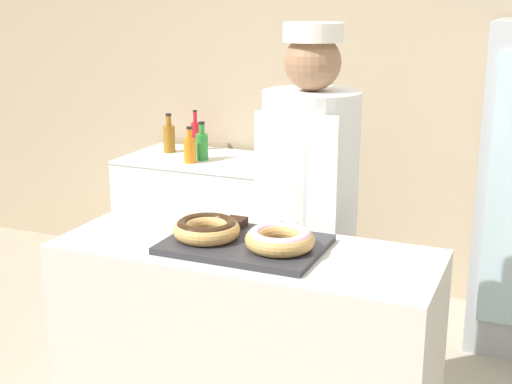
# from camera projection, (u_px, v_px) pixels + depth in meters

# --- Properties ---
(wall_back) EXTENTS (8.00, 0.06, 2.70)m
(wall_back) POSITION_uv_depth(u_px,v_px,m) (386.00, 78.00, 4.32)
(wall_back) COLOR tan
(wall_back) RESTS_ON ground_plane
(display_counter) EXTENTS (1.38, 0.53, 0.97)m
(display_counter) POSITION_uv_depth(u_px,v_px,m) (246.00, 369.00, 2.67)
(display_counter) COLOR beige
(display_counter) RESTS_ON ground_plane
(serving_tray) EXTENTS (0.55, 0.39, 0.02)m
(serving_tray) POSITION_uv_depth(u_px,v_px,m) (245.00, 244.00, 2.53)
(serving_tray) COLOR #2D2D33
(serving_tray) RESTS_ON display_counter
(donut_chocolate_glaze) EXTENTS (0.24, 0.24, 0.07)m
(donut_chocolate_glaze) POSITION_uv_depth(u_px,v_px,m) (207.00, 228.00, 2.55)
(donut_chocolate_glaze) COLOR tan
(donut_chocolate_glaze) RESTS_ON serving_tray
(donut_light_glaze) EXTENTS (0.24, 0.24, 0.07)m
(donut_light_glaze) POSITION_uv_depth(u_px,v_px,m) (280.00, 238.00, 2.45)
(donut_light_glaze) COLOR tan
(donut_light_glaze) RESTS_ON serving_tray
(brownie_back_left) EXTENTS (0.07, 0.07, 0.03)m
(brownie_back_left) POSITION_uv_depth(u_px,v_px,m) (236.00, 222.00, 2.69)
(brownie_back_left) COLOR black
(brownie_back_left) RESTS_ON serving_tray
(brownie_back_right) EXTENTS (0.07, 0.07, 0.03)m
(brownie_back_right) POSITION_uv_depth(u_px,v_px,m) (285.00, 229.00, 2.61)
(brownie_back_right) COLOR black
(brownie_back_right) RESTS_ON serving_tray
(baker_person) EXTENTS (0.40, 0.40, 1.73)m
(baker_person) POSITION_uv_depth(u_px,v_px,m) (309.00, 224.00, 2.98)
(baker_person) COLOR #4C4C51
(baker_person) RESTS_ON ground_plane
(chest_freezer) EXTENTS (1.05, 0.64, 0.84)m
(chest_freezer) POSITION_uv_depth(u_px,v_px,m) (208.00, 221.00, 4.61)
(chest_freezer) COLOR white
(chest_freezer) RESTS_ON ground_plane
(bottle_orange) EXTENTS (0.07, 0.07, 0.22)m
(bottle_orange) POSITION_uv_depth(u_px,v_px,m) (190.00, 149.00, 4.36)
(bottle_orange) COLOR orange
(bottle_orange) RESTS_ON chest_freezer
(bottle_green) EXTENTS (0.08, 0.08, 0.24)m
(bottle_green) POSITION_uv_depth(u_px,v_px,m) (202.00, 145.00, 4.44)
(bottle_green) COLOR #2D8C38
(bottle_green) RESTS_ON chest_freezer
(bottle_red) EXTENTS (0.06, 0.06, 0.27)m
(bottle_red) POSITION_uv_depth(u_px,v_px,m) (195.00, 135.00, 4.71)
(bottle_red) COLOR red
(bottle_red) RESTS_ON chest_freezer
(bottle_amber) EXTENTS (0.08, 0.08, 0.25)m
(bottle_amber) POSITION_uv_depth(u_px,v_px,m) (169.00, 137.00, 4.65)
(bottle_amber) COLOR #99661E
(bottle_amber) RESTS_ON chest_freezer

